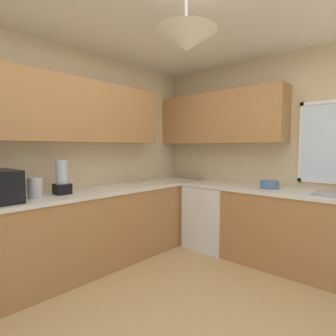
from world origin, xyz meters
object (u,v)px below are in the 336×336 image
object	(u,v)px
dishwasher	(212,217)
blender_appliance	(62,179)
kettle	(35,188)
bowl	(269,185)

from	to	relation	value
dishwasher	blender_appliance	bearing A→B (deg)	-109.74
dishwasher	kettle	world-z (taller)	kettle
kettle	blender_appliance	xyz separation A→B (m)	(-0.02, 0.28, 0.06)
dishwasher	bowl	world-z (taller)	bowl
kettle	bowl	xyz separation A→B (m)	(1.43, 2.15, -0.06)
dishwasher	blender_appliance	world-z (taller)	blender_appliance
dishwasher	bowl	size ratio (longest dim) A/B	3.96
kettle	blender_appliance	world-z (taller)	blender_appliance
bowl	blender_appliance	xyz separation A→B (m)	(-1.45, -1.87, 0.12)
kettle	blender_appliance	bearing A→B (deg)	94.06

